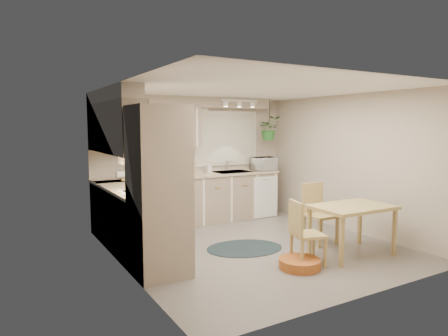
{
  "coord_description": "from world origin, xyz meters",
  "views": [
    {
      "loc": [
        -3.41,
        -4.94,
        1.85
      ],
      "look_at": [
        -0.22,
        0.55,
        1.18
      ],
      "focal_mm": 32.0,
      "sensor_mm": 36.0,
      "label": 1
    }
  ],
  "objects_px": {
    "chair_back": "(321,214)",
    "microwave": "(263,162)",
    "braided_rug": "(245,248)",
    "pet_bed": "(300,264)",
    "chair_left": "(308,233)",
    "dining_table": "(352,230)"
  },
  "relations": [
    {
      "from": "chair_back",
      "to": "microwave",
      "type": "distance_m",
      "value": 2.19
    },
    {
      "from": "chair_back",
      "to": "microwave",
      "type": "relative_size",
      "value": 1.92
    },
    {
      "from": "braided_rug",
      "to": "chair_back",
      "type": "bearing_deg",
      "value": -16.92
    },
    {
      "from": "chair_back",
      "to": "pet_bed",
      "type": "height_order",
      "value": "chair_back"
    },
    {
      "from": "microwave",
      "to": "chair_left",
      "type": "bearing_deg",
      "value": -108.13
    },
    {
      "from": "chair_back",
      "to": "pet_bed",
      "type": "relative_size",
      "value": 1.73
    },
    {
      "from": "chair_left",
      "to": "braided_rug",
      "type": "bearing_deg",
      "value": -145.25
    },
    {
      "from": "dining_table",
      "to": "braided_rug",
      "type": "distance_m",
      "value": 1.59
    },
    {
      "from": "chair_left",
      "to": "chair_back",
      "type": "height_order",
      "value": "chair_back"
    },
    {
      "from": "chair_left",
      "to": "chair_back",
      "type": "xyz_separation_m",
      "value": [
        0.84,
        0.65,
        0.04
      ]
    },
    {
      "from": "dining_table",
      "to": "braided_rug",
      "type": "bearing_deg",
      "value": 139.74
    },
    {
      "from": "chair_left",
      "to": "pet_bed",
      "type": "xyz_separation_m",
      "value": [
        -0.2,
        -0.06,
        -0.37
      ]
    },
    {
      "from": "dining_table",
      "to": "chair_back",
      "type": "relative_size",
      "value": 1.21
    },
    {
      "from": "dining_table",
      "to": "microwave",
      "type": "relative_size",
      "value": 2.32
    },
    {
      "from": "chair_left",
      "to": "chair_back",
      "type": "distance_m",
      "value": 1.06
    },
    {
      "from": "microwave",
      "to": "chair_back",
      "type": "bearing_deg",
      "value": -94.27
    },
    {
      "from": "pet_bed",
      "to": "chair_back",
      "type": "bearing_deg",
      "value": 34.43
    },
    {
      "from": "chair_left",
      "to": "pet_bed",
      "type": "bearing_deg",
      "value": -56.73
    },
    {
      "from": "dining_table",
      "to": "microwave",
      "type": "distance_m",
      "value": 2.83
    },
    {
      "from": "braided_rug",
      "to": "dining_table",
      "type": "bearing_deg",
      "value": -40.26
    },
    {
      "from": "braided_rug",
      "to": "pet_bed",
      "type": "distance_m",
      "value": 1.09
    },
    {
      "from": "dining_table",
      "to": "chair_back",
      "type": "xyz_separation_m",
      "value": [
        0.01,
        0.64,
        0.11
      ]
    }
  ]
}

